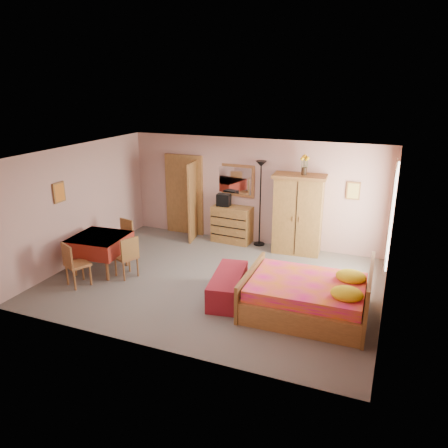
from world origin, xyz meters
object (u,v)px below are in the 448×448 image
at_px(bed, 307,287).
at_px(chest_of_drawers, 232,224).
at_px(sunflower_vase, 304,165).
at_px(chair_north, 121,240).
at_px(dining_table, 101,253).
at_px(stereo, 224,200).
at_px(floor_lamp, 260,204).
at_px(chair_west, 73,245).
at_px(wardrobe, 298,214).
at_px(bench, 228,286).
at_px(chair_east, 126,256).
at_px(wall_mirror, 235,180).
at_px(chair_south, 78,264).

bearing_deg(bed, chest_of_drawers, 129.73).
relative_size(sunflower_vase, chair_north, 0.51).
distance_m(bed, dining_table, 4.46).
bearing_deg(chair_north, stereo, -118.47).
xyz_separation_m(floor_lamp, sunflower_vase, (1.05, -0.14, 1.06)).
height_order(chest_of_drawers, chair_west, chair_west).
xyz_separation_m(wardrobe, chair_west, (-4.38, -2.58, -0.47)).
bearing_deg(bench, dining_table, 177.73).
xyz_separation_m(dining_table, chair_east, (0.67, -0.04, 0.05)).
bearing_deg(chair_east, wall_mirror, 0.98).
height_order(wall_mirror, chair_east, wall_mirror).
height_order(dining_table, chair_south, chair_south).
bearing_deg(chair_south, bed, 32.53).
bearing_deg(chair_west, stereo, 144.67).
xyz_separation_m(floor_lamp, chair_west, (-3.42, -2.73, -0.58)).
height_order(wall_mirror, chair_west, wall_mirror).
bearing_deg(wall_mirror, chair_north, -128.50).
distance_m(dining_table, chair_north, 0.77).
distance_m(sunflower_vase, chair_east, 4.38).
xyz_separation_m(floor_lamp, bed, (1.78, -2.89, -0.56)).
height_order(wardrobe, bench, wardrobe).
relative_size(wall_mirror, bed, 0.48).
bearing_deg(chair_east, dining_table, 111.37).
bearing_deg(wall_mirror, bed, -46.85).
bearing_deg(dining_table, wardrobe, 35.65).
height_order(bed, chair_west, bed).
distance_m(bed, chair_east, 3.79).
height_order(wall_mirror, wardrobe, wall_mirror).
height_order(chair_south, chair_east, chair_south).
xyz_separation_m(sunflower_vase, chair_east, (-3.05, -2.66, -1.66)).
bearing_deg(chest_of_drawers, bed, -45.56).
xyz_separation_m(chest_of_drawers, chair_east, (-1.30, -2.75, -0.02)).
relative_size(sunflower_vase, dining_table, 0.42).
xyz_separation_m(sunflower_vase, chair_west, (-4.47, -2.59, -1.63)).
relative_size(dining_table, chair_north, 1.21).
xyz_separation_m(bench, dining_table, (-2.97, 0.12, 0.15)).
bearing_deg(bench, stereo, 113.63).
height_order(dining_table, chair_north, chair_north).
xyz_separation_m(floor_lamp, bench, (0.30, -2.88, -0.81)).
bearing_deg(chair_east, chair_north, 64.25).
relative_size(floor_lamp, sunflower_vase, 4.63).
bearing_deg(chair_west, bench, 95.49).
relative_size(sunflower_vase, chair_east, 0.51).
bearing_deg(chair_north, chest_of_drawers, -121.64).
relative_size(floor_lamp, chair_south, 2.31).
relative_size(stereo, chair_south, 0.36).
bearing_deg(bench, chair_west, 177.76).
distance_m(chest_of_drawers, sunflower_vase, 2.41).
bearing_deg(bed, dining_table, 176.80).
bearing_deg(chair_west, chest_of_drawers, 142.42).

